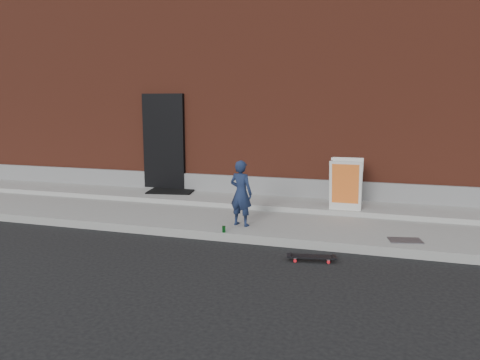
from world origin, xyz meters
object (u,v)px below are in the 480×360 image
(skateboard, at_px, (312,257))
(soda_can, at_px, (224,229))
(child, at_px, (241,193))
(pizza_sign, at_px, (346,184))

(skateboard, height_order, soda_can, soda_can)
(child, xyz_separation_m, soda_can, (-0.14, -0.52, -0.53))
(child, bearing_deg, soda_can, 88.56)
(skateboard, xyz_separation_m, soda_can, (-1.58, 0.59, 0.14))
(skateboard, bearing_deg, soda_can, 159.47)
(skateboard, distance_m, soda_can, 1.69)
(soda_can, bearing_deg, child, 74.46)
(skateboard, xyz_separation_m, pizza_sign, (0.27, 2.52, 0.69))
(skateboard, bearing_deg, child, 142.24)
(pizza_sign, relative_size, soda_can, 9.27)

